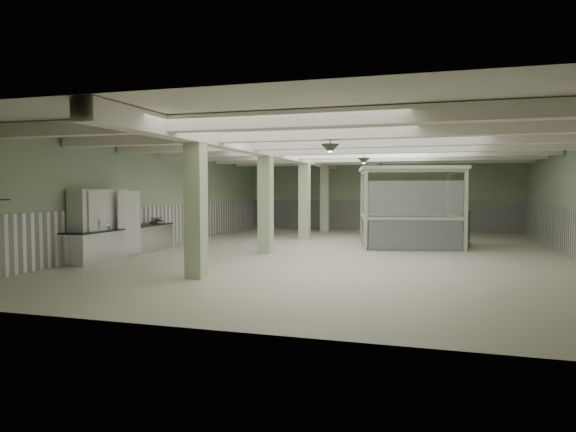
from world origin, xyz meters
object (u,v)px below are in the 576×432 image
(walkin_cooler, at_px, (101,226))
(filing_cabinet, at_px, (463,229))
(guard_booth, at_px, (410,194))
(prep_counter, at_px, (123,241))

(walkin_cooler, relative_size, filing_cabinet, 1.69)
(guard_booth, bearing_deg, filing_cabinet, 5.95)
(guard_booth, bearing_deg, prep_counter, -158.68)
(filing_cabinet, bearing_deg, prep_counter, -137.63)
(prep_counter, height_order, guard_booth, guard_booth)
(filing_cabinet, bearing_deg, walkin_cooler, -133.96)
(prep_counter, distance_m, walkin_cooler, 1.11)
(walkin_cooler, relative_size, guard_booth, 0.53)
(prep_counter, xyz_separation_m, walkin_cooler, (-0.08, -0.97, 0.54))
(walkin_cooler, height_order, filing_cabinet, walkin_cooler)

